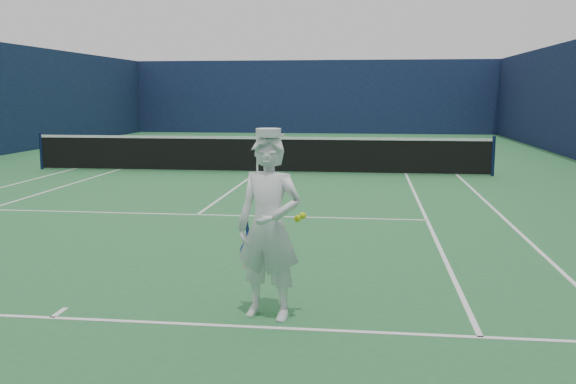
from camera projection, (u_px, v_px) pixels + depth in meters
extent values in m
plane|color=#286B38|center=(257.00, 172.00, 17.98)|extent=(80.00, 80.00, 0.00)
cube|color=white|center=(301.00, 141.00, 29.63)|extent=(11.03, 0.06, 0.01)
cube|color=white|center=(52.00, 318.00, 6.32)|extent=(11.03, 0.06, 0.01)
cube|color=white|center=(72.00, 169.00, 18.65)|extent=(0.06, 23.83, 0.01)
cube|color=white|center=(458.00, 175.00, 17.31)|extent=(0.06, 23.83, 0.01)
cube|color=white|center=(117.00, 170.00, 18.48)|extent=(0.06, 23.77, 0.01)
cube|color=white|center=(406.00, 175.00, 17.47)|extent=(0.06, 23.77, 0.01)
cube|color=white|center=(286.00, 152.00, 24.25)|extent=(8.23, 0.06, 0.01)
cube|color=white|center=(198.00, 215.00, 11.70)|extent=(8.23, 0.06, 0.01)
cube|color=white|center=(257.00, 172.00, 17.98)|extent=(0.06, 12.80, 0.01)
cube|color=white|center=(301.00, 141.00, 29.49)|extent=(0.06, 0.30, 0.01)
cube|color=white|center=(59.00, 313.00, 6.47)|extent=(0.06, 0.30, 0.01)
cube|color=#101A3B|center=(313.00, 97.00, 35.33)|extent=(20.12, 0.12, 4.00)
cylinder|color=#141E4C|center=(41.00, 151.00, 18.68)|extent=(0.09, 0.09, 1.07)
cylinder|color=#141E4C|center=(493.00, 156.00, 17.11)|extent=(0.09, 0.09, 1.07)
cube|color=black|center=(257.00, 155.00, 17.90)|extent=(12.79, 0.02, 0.92)
cube|color=white|center=(257.00, 138.00, 17.83)|extent=(12.79, 0.04, 0.07)
cube|color=white|center=(257.00, 156.00, 17.91)|extent=(0.05, 0.03, 0.94)
imported|color=white|center=(269.00, 228.00, 6.23)|extent=(0.75, 0.58, 1.81)
cylinder|color=white|center=(268.00, 133.00, 6.09)|extent=(0.24, 0.24, 0.08)
cube|color=white|center=(274.00, 135.00, 6.21)|extent=(0.20, 0.14, 0.02)
cylinder|color=navy|center=(246.00, 221.00, 6.40)|extent=(0.06, 0.10, 0.22)
cube|color=#1E20A6|center=(248.00, 237.00, 6.49)|extent=(0.03, 0.02, 0.14)
torus|color=#1E20A6|center=(252.00, 256.00, 6.57)|extent=(0.31, 0.17, 0.29)
cube|color=beige|center=(252.00, 256.00, 6.57)|extent=(0.21, 0.06, 0.30)
sphere|color=#E4F31B|center=(298.00, 219.00, 6.21)|extent=(0.07, 0.07, 0.07)
sphere|color=#E4F31B|center=(303.00, 216.00, 6.21)|extent=(0.07, 0.07, 0.07)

